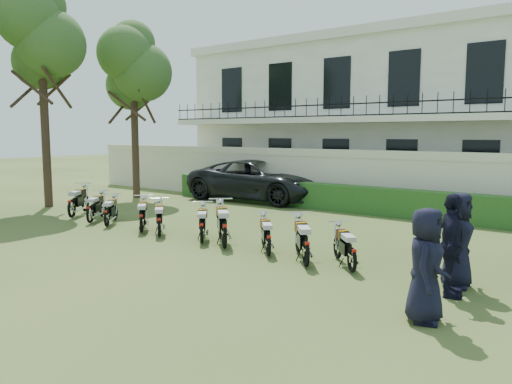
% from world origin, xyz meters
% --- Properties ---
extents(ground, '(100.00, 100.00, 0.00)m').
position_xyz_m(ground, '(0.00, 0.00, 0.00)').
color(ground, '#374C1E').
rests_on(ground, ground).
extents(perimeter_wall, '(30.00, 0.35, 2.30)m').
position_xyz_m(perimeter_wall, '(0.00, 8.00, 1.17)').
color(perimeter_wall, beige).
rests_on(perimeter_wall, ground).
extents(hedge, '(18.00, 0.60, 1.00)m').
position_xyz_m(hedge, '(1.00, 7.20, 0.50)').
color(hedge, '#1B4318').
rests_on(hedge, ground).
extents(building, '(20.40, 9.60, 7.40)m').
position_xyz_m(building, '(0.00, 13.96, 3.71)').
color(building, white).
rests_on(building, ground).
extents(tree_west_mid, '(3.40, 3.20, 8.82)m').
position_xyz_m(tree_west_mid, '(-9.46, 1.00, 6.67)').
color(tree_west_mid, '#473323').
rests_on(tree_west_mid, ground).
extents(tree_west_near, '(3.40, 3.20, 7.90)m').
position_xyz_m(tree_west_near, '(-8.96, 5.00, 5.89)').
color(tree_west_near, '#473323').
rests_on(tree_west_near, ground).
extents(motorcycle_0, '(1.33, 1.67, 1.11)m').
position_xyz_m(motorcycle_0, '(-6.25, -0.00, 0.51)').
color(motorcycle_0, black).
rests_on(motorcycle_0, ground).
extents(motorcycle_1, '(1.14, 1.50, 0.98)m').
position_xyz_m(motorcycle_1, '(-4.87, -0.20, 0.45)').
color(motorcycle_1, black).
rests_on(motorcycle_1, ground).
extents(motorcycle_2, '(1.20, 1.35, 0.94)m').
position_xyz_m(motorcycle_2, '(-3.91, -0.24, 0.43)').
color(motorcycle_2, black).
rests_on(motorcycle_2, ground).
extents(motorcycle_3, '(1.39, 1.32, 1.00)m').
position_xyz_m(motorcycle_3, '(-2.27, -0.21, 0.46)').
color(motorcycle_3, black).
rests_on(motorcycle_3, ground).
extents(motorcycle_4, '(1.40, 1.27, 0.98)m').
position_xyz_m(motorcycle_4, '(-1.40, -0.29, 0.45)').
color(motorcycle_4, black).
rests_on(motorcycle_4, ground).
extents(motorcycle_5, '(1.28, 1.40, 0.99)m').
position_xyz_m(motorcycle_5, '(0.11, -0.14, 0.46)').
color(motorcycle_5, black).
rests_on(motorcycle_5, ground).
extents(motorcycle_6, '(1.56, 1.52, 1.13)m').
position_xyz_m(motorcycle_6, '(0.98, -0.22, 0.52)').
color(motorcycle_6, black).
rests_on(motorcycle_6, ground).
extents(motorcycle_7, '(1.22, 1.31, 0.93)m').
position_xyz_m(motorcycle_7, '(2.33, -0.17, 0.43)').
color(motorcycle_7, black).
rests_on(motorcycle_7, ground).
extents(motorcycle_8, '(1.31, 1.51, 1.04)m').
position_xyz_m(motorcycle_8, '(3.55, -0.43, 0.48)').
color(motorcycle_8, black).
rests_on(motorcycle_8, ground).
extents(motorcycle_9, '(1.24, 1.30, 0.93)m').
position_xyz_m(motorcycle_9, '(4.54, -0.20, 0.43)').
color(motorcycle_9, black).
rests_on(motorcycle_9, ground).
extents(suv, '(6.56, 3.37, 1.77)m').
position_xyz_m(suv, '(-3.99, 7.70, 0.89)').
color(suv, black).
rests_on(suv, ground).
extents(officer_0, '(0.76, 0.99, 1.81)m').
position_xyz_m(officer_0, '(6.68, -1.95, 0.91)').
color(officer_0, black).
rests_on(officer_0, ground).
extents(officer_1, '(0.79, 0.92, 1.63)m').
position_xyz_m(officer_1, '(6.72, -1.81, 0.82)').
color(officer_1, black).
rests_on(officer_1, ground).
extents(officer_2, '(0.74, 1.19, 1.89)m').
position_xyz_m(officer_2, '(6.63, -0.46, 0.94)').
color(officer_2, black).
rests_on(officer_2, ground).
extents(officer_3, '(0.66, 0.95, 1.83)m').
position_xyz_m(officer_3, '(6.55, 0.21, 0.92)').
color(officer_3, black).
rests_on(officer_3, ground).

